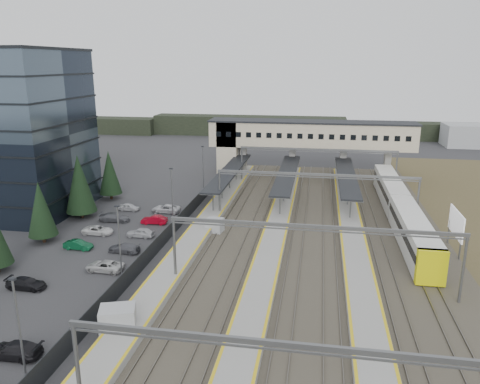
% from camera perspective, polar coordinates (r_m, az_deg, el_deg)
% --- Properties ---
extents(ground, '(220.00, 220.00, 0.00)m').
position_cam_1_polar(ground, '(56.99, -3.48, -7.48)').
color(ground, '#2B2B2D').
rests_on(ground, ground).
extents(conifer_row, '(4.42, 49.82, 9.50)m').
position_cam_1_polar(conifer_row, '(60.82, -25.10, -2.63)').
color(conifer_row, black).
rests_on(conifer_row, ground).
extents(car_park, '(10.50, 44.57, 1.28)m').
position_cam_1_polar(car_park, '(56.79, -17.87, -7.67)').
color(car_park, '#A0A1A5').
rests_on(car_park, ground).
extents(lampposts, '(0.50, 53.25, 8.07)m').
position_cam_1_polar(lampposts, '(58.85, -10.89, -2.49)').
color(lampposts, slate).
rests_on(lampposts, ground).
extents(fence, '(0.08, 90.00, 2.00)m').
position_cam_1_polar(fence, '(62.78, -8.26, -4.43)').
color(fence, '#26282B').
rests_on(fence, ground).
extents(relay_cabin_near, '(3.48, 2.98, 2.46)m').
position_cam_1_polar(relay_cabin_near, '(42.12, -14.64, -14.96)').
color(relay_cabin_near, '#9EA1A4').
rests_on(relay_cabin_near, ground).
extents(relay_cabin_far, '(2.46, 2.15, 2.01)m').
position_cam_1_polar(relay_cabin_far, '(63.23, -3.10, -4.13)').
color(relay_cabin_far, '#9EA1A4').
rests_on(relay_cabin_far, ground).
extents(rail_corridor, '(34.00, 90.00, 0.92)m').
position_cam_1_polar(rail_corridor, '(60.25, 6.34, -5.95)').
color(rail_corridor, '#332E26').
rests_on(rail_corridor, ground).
extents(canopies, '(23.10, 30.00, 3.28)m').
position_cam_1_polar(canopies, '(80.32, 5.74, 2.25)').
color(canopies, black).
rests_on(canopies, ground).
extents(footbridge, '(40.40, 6.40, 11.20)m').
position_cam_1_polar(footbridge, '(94.23, 6.90, 6.66)').
color(footbridge, '#BFAB91').
rests_on(footbridge, ground).
extents(gantries, '(28.40, 62.28, 7.17)m').
position_cam_1_polar(gantries, '(56.42, 9.08, -1.42)').
color(gantries, slate).
rests_on(gantries, ground).
extents(train, '(3.00, 41.77, 3.78)m').
position_cam_1_polar(train, '(70.49, 18.92, -1.91)').
color(train, silver).
rests_on(train, ground).
extents(billboard, '(0.20, 6.15, 5.26)m').
position_cam_1_polar(billboard, '(61.62, 24.86, -3.64)').
color(billboard, slate).
rests_on(billboard, ground).
extents(treeline_far, '(170.00, 19.00, 7.00)m').
position_cam_1_polar(treeline_far, '(145.07, 14.33, 7.38)').
color(treeline_far, black).
rests_on(treeline_far, ground).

